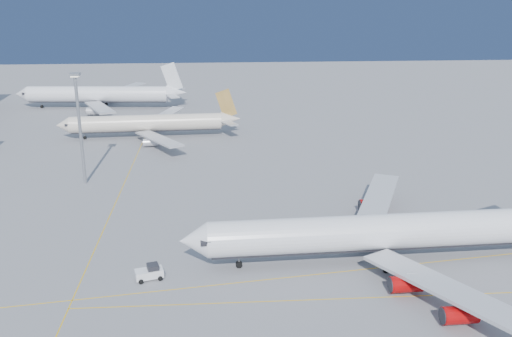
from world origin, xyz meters
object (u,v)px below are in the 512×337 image
Objects in this scene: airliner_virgin at (386,232)px; airliner_third at (101,94)px; pushback_tug at (150,272)px; airliner_etihad at (150,123)px; light_mast at (79,120)px.

airliner_virgin reaches higher than airliner_third.
airliner_virgin is at bearing -10.75° from pushback_tug.
pushback_tug is at bearing -176.87° from airliner_virgin.
airliner_virgin reaches higher than airliner_etihad.
airliner_third is at bearing 97.82° from light_mast.
airliner_virgin is 76.33m from light_mast.
airliner_etihad is 0.87× the size of airliner_third.
airliner_third is at bearing 87.37° from pushback_tug.
airliner_etihad is at bearing -58.23° from airliner_third.
light_mast reaches higher than airliner_etihad.
airliner_third is at bearing 114.85° from airliner_etihad.
pushback_tug is at bearing -87.07° from airliner_etihad.
airliner_third is 137.69m from pushback_tug.
airliner_virgin is 1.09× the size of airliner_third.
airliner_etihad reaches higher than pushback_tug.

